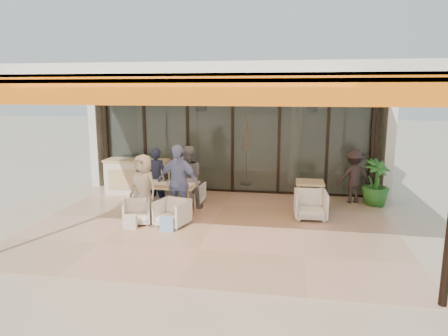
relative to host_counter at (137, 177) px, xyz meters
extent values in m
plane|color=#C6B293|center=(2.71, -2.30, -0.53)|extent=(70.00, 70.00, 0.00)
cube|color=tan|center=(2.71, -2.30, -0.53)|extent=(8.00, 6.00, 0.01)
cube|color=silver|center=(2.71, -2.30, 2.77)|extent=(8.00, 6.00, 0.20)
cube|color=orange|center=(2.71, -5.24, 2.49)|extent=(8.00, 0.12, 0.45)
cube|color=#FF5515|center=(2.71, -4.55, 2.61)|extent=(8.00, 1.50, 0.06)
cylinder|color=black|center=(-1.17, 0.58, 1.07)|extent=(0.12, 0.12, 3.20)
cylinder|color=black|center=(6.59, 0.58, 1.07)|extent=(0.12, 0.12, 3.20)
cube|color=#9EADA3|center=(2.71, 0.70, 1.07)|extent=(8.00, 0.03, 3.20)
cube|color=black|center=(2.71, 0.70, -0.49)|extent=(8.00, 0.10, 0.08)
cube|color=black|center=(2.71, 0.70, 2.63)|extent=(8.00, 0.10, 0.08)
cube|color=black|center=(-1.29, 0.70, 1.07)|extent=(0.08, 0.10, 3.20)
cube|color=black|center=(0.01, 0.70, 1.07)|extent=(0.08, 0.10, 3.20)
cube|color=black|center=(1.36, 0.70, 1.07)|extent=(0.08, 0.10, 3.20)
cube|color=black|center=(2.71, 0.70, 1.07)|extent=(0.08, 0.10, 3.20)
cube|color=black|center=(4.06, 0.70, 1.07)|extent=(0.08, 0.10, 3.20)
cube|color=black|center=(5.41, 0.70, 1.07)|extent=(0.08, 0.10, 3.20)
cube|color=black|center=(6.71, 0.70, 1.07)|extent=(0.08, 0.10, 3.20)
cube|color=silver|center=(2.71, 4.20, 1.17)|extent=(9.00, 0.25, 3.40)
cube|color=silver|center=(-1.69, 2.45, 1.17)|extent=(0.25, 3.50, 3.40)
cube|color=silver|center=(7.11, 2.45, 1.17)|extent=(0.25, 3.50, 3.40)
cube|color=silver|center=(2.71, 2.45, 2.87)|extent=(9.00, 3.50, 0.25)
cube|color=#D6BE83|center=(2.71, 2.45, -0.52)|extent=(8.00, 3.50, 0.02)
cylinder|color=silver|center=(1.11, 2.30, 0.97)|extent=(0.40, 0.40, 3.00)
cylinder|color=silver|center=(4.51, 2.30, 0.97)|extent=(0.40, 0.40, 3.00)
cylinder|color=black|center=(1.51, 1.90, 2.47)|extent=(0.03, 0.03, 0.70)
cube|color=black|center=(1.51, 1.90, 2.02)|extent=(0.30, 0.30, 0.40)
sphere|color=#FFBF72|center=(1.51, 1.90, 2.02)|extent=(0.18, 0.18, 0.18)
cylinder|color=black|center=(5.01, 1.90, 2.47)|extent=(0.03, 0.03, 0.70)
cube|color=black|center=(5.01, 1.90, 2.02)|extent=(0.30, 0.30, 0.40)
sphere|color=#FFBF72|center=(5.01, 1.90, 2.02)|extent=(0.18, 0.18, 0.18)
cylinder|color=black|center=(3.01, 1.70, -0.48)|extent=(0.40, 0.40, 0.05)
cylinder|color=black|center=(3.01, 1.70, 0.52)|extent=(0.04, 0.04, 2.10)
cone|color=orange|center=(3.01, 1.70, 1.17)|extent=(0.32, 0.32, 1.10)
cube|color=silver|center=(0.00, 0.00, -0.03)|extent=(1.80, 0.60, 1.00)
cube|color=#D6BE83|center=(0.00, 0.00, 0.48)|extent=(1.85, 0.65, 0.06)
cube|color=#D6BE83|center=(0.00, -0.31, -0.03)|extent=(1.50, 0.02, 0.60)
cube|color=#D6BE83|center=(1.40, -1.57, 0.19)|extent=(1.50, 0.90, 0.05)
cube|color=white|center=(1.40, -1.57, 0.21)|extent=(1.30, 0.35, 0.01)
cylinder|color=#D6BE83|center=(0.78, -1.89, -0.18)|extent=(0.06, 0.06, 0.70)
cylinder|color=#D6BE83|center=(2.02, -1.89, -0.18)|extent=(0.06, 0.06, 0.70)
cylinder|color=#D6BE83|center=(0.78, -1.25, -0.18)|extent=(0.06, 0.06, 0.70)
cylinder|color=#D6BE83|center=(2.02, -1.25, -0.18)|extent=(0.06, 0.06, 0.70)
cylinder|color=white|center=(0.95, -1.72, 0.27)|extent=(0.06, 0.06, 0.11)
cylinder|color=white|center=(1.15, -1.37, 0.27)|extent=(0.06, 0.06, 0.11)
cylinder|color=white|center=(1.45, -1.67, 0.27)|extent=(0.06, 0.06, 0.11)
cylinder|color=white|center=(1.70, -1.39, 0.27)|extent=(0.06, 0.06, 0.11)
cylinder|color=maroon|center=(0.85, -1.42, 0.30)|extent=(0.07, 0.07, 0.16)
cylinder|color=black|center=(1.30, -1.29, 0.30)|extent=(0.09, 0.09, 0.17)
cylinder|color=black|center=(1.30, -1.29, 0.39)|extent=(0.10, 0.10, 0.01)
cylinder|color=white|center=(0.95, -1.87, 0.22)|extent=(0.22, 0.22, 0.01)
cylinder|color=white|center=(1.85, -1.87, 0.22)|extent=(0.22, 0.22, 0.01)
cylinder|color=white|center=(0.95, -1.25, 0.22)|extent=(0.22, 0.22, 0.01)
cylinder|color=white|center=(1.85, -1.25, 0.22)|extent=(0.22, 0.22, 0.01)
imported|color=white|center=(0.98, -0.62, -0.17)|extent=(0.77, 0.73, 0.72)
imported|color=white|center=(1.82, -0.62, -0.22)|extent=(0.63, 0.59, 0.62)
imported|color=white|center=(0.98, -2.52, -0.22)|extent=(0.75, 0.72, 0.61)
imported|color=white|center=(1.82, -2.52, -0.19)|extent=(0.80, 0.77, 0.67)
imported|color=#171B33|center=(0.98, -1.12, 0.25)|extent=(0.57, 0.38, 1.56)
imported|color=#5E5E62|center=(1.82, -1.12, 0.29)|extent=(0.95, 0.83, 1.64)
imported|color=beige|center=(0.98, -2.02, 0.24)|extent=(0.88, 0.73, 1.53)
imported|color=#7986CA|center=(1.82, -2.02, 0.36)|extent=(1.12, 0.65, 1.79)
cube|color=silver|center=(0.98, -2.92, -0.36)|extent=(0.30, 0.10, 0.34)
cube|color=#99BFD8|center=(1.82, -2.92, -0.36)|extent=(0.30, 0.10, 0.34)
cube|color=#D6BE83|center=(4.90, -0.74, 0.19)|extent=(0.70, 0.70, 0.05)
cylinder|color=#D6BE83|center=(4.62, -1.02, -0.18)|extent=(0.05, 0.05, 0.70)
cylinder|color=#D6BE83|center=(5.18, -1.02, -0.18)|extent=(0.05, 0.05, 0.70)
cylinder|color=#D6BE83|center=(4.62, -0.46, -0.18)|extent=(0.05, 0.05, 0.70)
cylinder|color=#D6BE83|center=(5.18, -0.46, -0.18)|extent=(0.05, 0.05, 0.70)
imported|color=white|center=(4.90, -1.49, -0.15)|extent=(0.78, 0.73, 0.76)
imported|color=black|center=(6.08, 0.08, 0.20)|extent=(1.06, 0.78, 1.47)
imported|color=#1E5919|center=(6.63, -0.06, 0.09)|extent=(0.96, 0.96, 1.24)
camera|label=1|loc=(4.40, -10.79, 2.48)|focal=32.00mm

